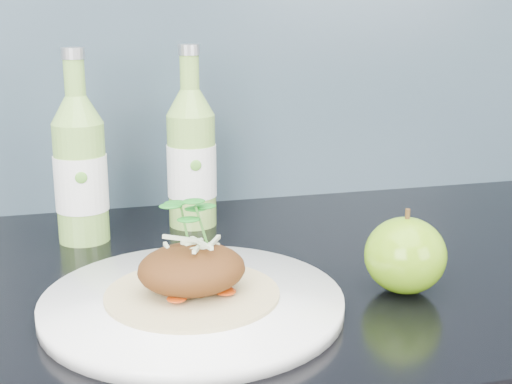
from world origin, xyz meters
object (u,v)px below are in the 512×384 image
dinner_plate (193,303)px  cider_bottle_right (192,158)px  green_apple (405,255)px  cider_bottle_left (80,170)px

dinner_plate → cider_bottle_right: size_ratio=1.54×
dinner_plate → green_apple: green_apple is taller
dinner_plate → cider_bottle_left: cider_bottle_left is taller
dinner_plate → cider_bottle_right: cider_bottle_right is taller
dinner_plate → cider_bottle_left: size_ratio=1.54×
green_apple → cider_bottle_left: 0.41m
dinner_plate → cider_bottle_left: bearing=111.3°
cider_bottle_right → dinner_plate: bearing=-96.2°
cider_bottle_left → cider_bottle_right: same height
green_apple → cider_bottle_right: cider_bottle_right is taller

